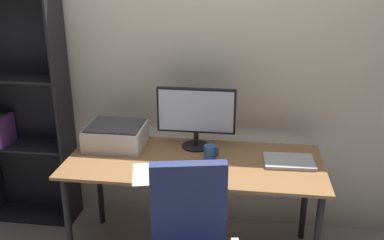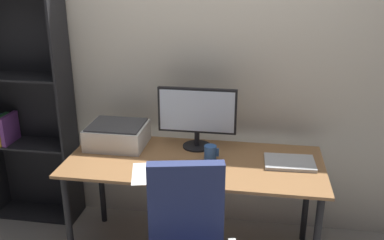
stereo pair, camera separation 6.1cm
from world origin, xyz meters
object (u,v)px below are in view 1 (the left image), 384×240
object	(u,v)px
coffee_mug	(210,152)
printer	(116,135)
monitor	(196,114)
bookshelf	(21,113)
mouse	(216,171)
desk	(194,171)
laptop	(289,161)
keyboard	(186,170)

from	to	relation	value
coffee_mug	printer	distance (m)	0.69
monitor	bookshelf	size ratio (longest dim) A/B	0.30
coffee_mug	mouse	bearing A→B (deg)	-74.15
monitor	bookshelf	distance (m)	1.38
coffee_mug	printer	bearing A→B (deg)	169.40
bookshelf	desk	bearing A→B (deg)	-14.50
monitor	mouse	xyz separation A→B (m)	(0.18, -0.39, -0.23)
printer	mouse	bearing A→B (deg)	-24.28
printer	bookshelf	world-z (taller)	bookshelf
desk	laptop	xyz separation A→B (m)	(0.62, 0.04, 0.09)
coffee_mug	bookshelf	bearing A→B (deg)	167.66
keyboard	bookshelf	xyz separation A→B (m)	(-1.35, 0.53, 0.13)
mouse	laptop	distance (m)	0.50
keyboard	mouse	xyz separation A→B (m)	(0.19, -0.00, 0.01)
keyboard	printer	world-z (taller)	printer
printer	desk	bearing A→B (deg)	-15.49
desk	keyboard	world-z (taller)	keyboard
printer	laptop	bearing A→B (deg)	-5.67
monitor	printer	bearing A→B (deg)	-174.11
keyboard	mouse	bearing A→B (deg)	1.17
printer	bookshelf	xyz separation A→B (m)	(-0.81, 0.20, 0.06)
monitor	printer	xyz separation A→B (m)	(-0.56, -0.06, -0.17)
keyboard	coffee_mug	size ratio (longest dim) A/B	2.97
keyboard	bookshelf	bearing A→B (deg)	160.80
keyboard	coffee_mug	xyz separation A→B (m)	(0.13, 0.20, 0.04)
mouse	bookshelf	size ratio (longest dim) A/B	0.05
desk	printer	world-z (taller)	printer
coffee_mug	bookshelf	xyz separation A→B (m)	(-1.49, 0.33, 0.09)
mouse	printer	xyz separation A→B (m)	(-0.74, 0.33, 0.06)
laptop	bookshelf	bearing A→B (deg)	168.84
printer	keyboard	bearing A→B (deg)	-31.19
laptop	printer	xyz separation A→B (m)	(-1.19, 0.12, 0.07)
laptop	bookshelf	xyz separation A→B (m)	(-2.00, 0.32, 0.13)
laptop	coffee_mug	bearing A→B (deg)	178.78
desk	laptop	distance (m)	0.63
desk	laptop	world-z (taller)	laptop
mouse	laptop	bearing A→B (deg)	15.50
keyboard	bookshelf	size ratio (longest dim) A/B	0.16
monitor	printer	distance (m)	0.59
coffee_mug	printer	xyz separation A→B (m)	(-0.68, 0.13, 0.03)
desk	keyboard	bearing A→B (deg)	-100.64
bookshelf	printer	bearing A→B (deg)	-13.79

